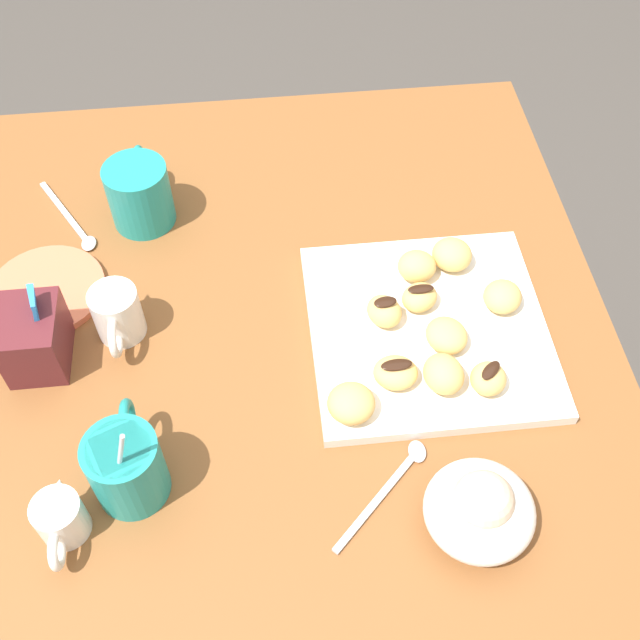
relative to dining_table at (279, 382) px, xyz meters
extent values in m
plane|color=#423D38|center=(0.00, 0.00, -0.60)|extent=(8.00, 8.00, 0.00)
cube|color=brown|center=(0.00, 0.00, 0.12)|extent=(0.93, 0.86, 0.04)
cube|color=brown|center=(0.41, -0.37, -0.25)|extent=(0.07, 0.07, 0.70)
cube|color=brown|center=(0.41, 0.37, -0.25)|extent=(0.07, 0.07, 0.70)
cube|color=white|center=(-0.03, -0.19, 0.14)|extent=(0.29, 0.29, 0.02)
cylinder|color=teal|center=(-0.21, 0.17, 0.18)|extent=(0.08, 0.08, 0.09)
torus|color=teal|center=(-0.16, 0.17, 0.19)|extent=(0.06, 0.01, 0.06)
cylinder|color=black|center=(-0.21, 0.17, 0.22)|extent=(0.07, 0.07, 0.01)
cylinder|color=silver|center=(-0.22, 0.17, 0.22)|extent=(0.01, 0.04, 0.12)
cylinder|color=teal|center=(0.21, 0.17, 0.18)|extent=(0.09, 0.09, 0.09)
torus|color=teal|center=(0.26, 0.17, 0.19)|extent=(0.06, 0.01, 0.06)
cylinder|color=black|center=(0.21, 0.17, 0.22)|extent=(0.08, 0.08, 0.01)
cylinder|color=white|center=(0.01, 0.19, 0.17)|extent=(0.06, 0.06, 0.07)
cone|color=white|center=(0.04, 0.19, 0.20)|extent=(0.02, 0.02, 0.02)
torus|color=white|center=(-0.03, 0.19, 0.18)|extent=(0.05, 0.01, 0.05)
cylinder|color=white|center=(0.01, 0.19, 0.20)|extent=(0.05, 0.05, 0.01)
cube|color=#561E23|center=(-0.02, 0.29, 0.18)|extent=(0.09, 0.07, 0.08)
cube|color=#2D84D1|center=(-0.01, 0.27, 0.23)|extent=(0.04, 0.01, 0.03)
cube|color=#2D84D1|center=(-0.01, 0.27, 0.23)|extent=(0.04, 0.01, 0.03)
ellipsoid|color=white|center=(-0.29, -0.19, 0.17)|extent=(0.12, 0.12, 0.06)
sphere|color=beige|center=(-0.29, -0.19, 0.19)|extent=(0.06, 0.06, 0.06)
ellipsoid|color=green|center=(-0.27, -0.19, 0.21)|extent=(0.03, 0.03, 0.01)
cylinder|color=white|center=(-0.25, 0.24, 0.16)|extent=(0.05, 0.05, 0.05)
cone|color=white|center=(-0.22, 0.24, 0.18)|extent=(0.02, 0.02, 0.02)
torus|color=white|center=(-0.28, 0.24, 0.17)|extent=(0.04, 0.01, 0.04)
cylinder|color=black|center=(-0.25, 0.24, 0.18)|extent=(0.04, 0.04, 0.01)
cylinder|color=#E5704C|center=(0.08, 0.29, 0.14)|extent=(0.15, 0.15, 0.01)
cube|color=silver|center=(-0.25, -0.10, 0.14)|extent=(0.11, 0.11, 0.00)
ellipsoid|color=silver|center=(-0.20, -0.15, 0.14)|extent=(0.03, 0.02, 0.01)
cube|color=silver|center=(0.23, 0.28, 0.14)|extent=(0.13, 0.08, 0.00)
ellipsoid|color=silver|center=(0.16, 0.24, 0.14)|extent=(0.03, 0.02, 0.01)
ellipsoid|color=#E5B260|center=(0.00, -0.19, 0.17)|extent=(0.06, 0.06, 0.03)
ellipsoid|color=black|center=(0.00, -0.19, 0.18)|extent=(0.02, 0.03, 0.00)
ellipsoid|color=#E5B260|center=(-0.01, -0.29, 0.17)|extent=(0.07, 0.07, 0.03)
ellipsoid|color=#E5B260|center=(-0.06, -0.21, 0.17)|extent=(0.07, 0.07, 0.03)
ellipsoid|color=#E5B260|center=(0.05, -0.19, 0.17)|extent=(0.05, 0.06, 0.04)
ellipsoid|color=#E5B260|center=(-0.15, -0.08, 0.17)|extent=(0.07, 0.07, 0.04)
ellipsoid|color=#E5B260|center=(0.06, -0.24, 0.17)|extent=(0.07, 0.07, 0.04)
ellipsoid|color=#E5B260|center=(-0.13, -0.24, 0.17)|extent=(0.06, 0.06, 0.03)
ellipsoid|color=black|center=(-0.13, -0.24, 0.19)|extent=(0.03, 0.03, 0.00)
ellipsoid|color=#E5B260|center=(-0.02, -0.14, 0.17)|extent=(0.06, 0.06, 0.03)
ellipsoid|color=black|center=(-0.02, -0.14, 0.19)|extent=(0.02, 0.03, 0.00)
ellipsoid|color=#E5B260|center=(-0.11, -0.14, 0.17)|extent=(0.05, 0.06, 0.03)
ellipsoid|color=black|center=(-0.11, -0.14, 0.18)|extent=(0.02, 0.04, 0.00)
ellipsoid|color=#E5B260|center=(-0.12, -0.19, 0.17)|extent=(0.06, 0.06, 0.04)
camera|label=1|loc=(-0.60, 0.01, 0.93)|focal=43.66mm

